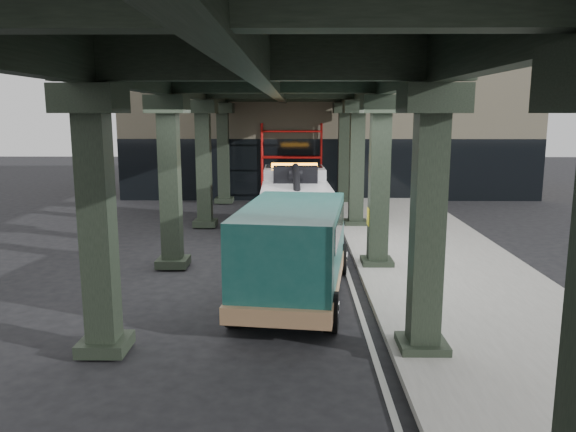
{
  "coord_description": "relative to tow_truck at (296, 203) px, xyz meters",
  "views": [
    {
      "loc": [
        0.21,
        -13.98,
        4.5
      ],
      "look_at": [
        0.0,
        1.27,
        1.7
      ],
      "focal_mm": 35.0,
      "sensor_mm": 36.0,
      "label": 1
    }
  ],
  "objects": [
    {
      "name": "towed_van",
      "position": [
        -0.04,
        -6.73,
        -0.05
      ],
      "size": [
        3.0,
        6.15,
        2.4
      ],
      "rotation": [
        0.0,
        0.0,
        -0.13
      ],
      "color": "#13453F",
      "rests_on": "ground"
    },
    {
      "name": "building",
      "position": [
        1.79,
        14.15,
        2.66
      ],
      "size": [
        22.0,
        10.0,
        8.0
      ],
      "primitive_type": "cube",
      "color": "#C6B793",
      "rests_on": "ground"
    },
    {
      "name": "sidewalk",
      "position": [
        4.29,
        -3.85,
        -1.26
      ],
      "size": [
        5.0,
        40.0,
        0.15
      ],
      "primitive_type": "cube",
      "color": "gray",
      "rests_on": "ground"
    },
    {
      "name": "tow_truck",
      "position": [
        0.0,
        0.0,
        0.0
      ],
      "size": [
        2.7,
        8.43,
        2.74
      ],
      "rotation": [
        0.0,
        0.0,
        0.03
      ],
      "color": "black",
      "rests_on": "ground"
    },
    {
      "name": "viaduct",
      "position": [
        -0.61,
        -3.85,
        4.12
      ],
      "size": [
        7.4,
        32.0,
        6.4
      ],
      "color": "black",
      "rests_on": "ground"
    },
    {
      "name": "scaffolding",
      "position": [
        -0.21,
        8.79,
        0.77
      ],
      "size": [
        3.08,
        0.88,
        4.0
      ],
      "color": "red",
      "rests_on": "ground"
    },
    {
      "name": "ground",
      "position": [
        -0.21,
        -5.85,
        -1.34
      ],
      "size": [
        90.0,
        90.0,
        0.0
      ],
      "primitive_type": "plane",
      "color": "black",
      "rests_on": "ground"
    },
    {
      "name": "lane_stripe",
      "position": [
        1.49,
        -3.85,
        -1.33
      ],
      "size": [
        0.12,
        38.0,
        0.01
      ],
      "primitive_type": "cube",
      "color": "silver",
      "rests_on": "ground"
    }
  ]
}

